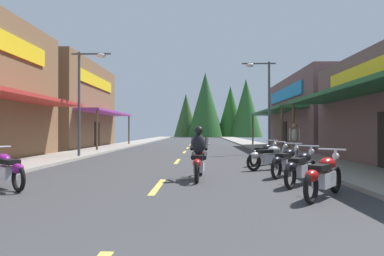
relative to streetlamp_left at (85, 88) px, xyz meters
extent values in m
cube|color=#38383A|center=(4.92, 10.58, -3.71)|extent=(9.71, 83.90, 0.10)
cube|color=gray|center=(-1.28, 10.58, -3.60)|extent=(2.70, 83.90, 0.12)
cube|color=gray|center=(11.13, 10.58, -3.60)|extent=(2.70, 83.90, 0.12)
cube|color=#E0C64C|center=(4.92, -8.60, -3.65)|extent=(0.16, 2.40, 0.01)
cube|color=#E0C64C|center=(4.92, -1.73, -3.65)|extent=(0.16, 2.40, 0.01)
cube|color=#E0C64C|center=(4.92, 4.83, -3.65)|extent=(0.16, 2.40, 0.01)
cube|color=#E0C64C|center=(4.92, 9.96, -3.65)|extent=(0.16, 2.40, 0.01)
cube|color=#E0C64C|center=(4.92, 15.55, -3.65)|extent=(0.16, 2.40, 0.01)
cube|color=#E0C64C|center=(4.92, 21.74, -3.65)|extent=(0.16, 2.40, 0.01)
cube|color=#E0C64C|center=(4.92, 27.12, -3.65)|extent=(0.16, 2.40, 0.01)
cube|color=#E0C64C|center=(4.92, 32.33, -3.65)|extent=(0.16, 2.40, 0.01)
cube|color=#E0C64C|center=(4.92, 37.61, -3.65)|extent=(0.16, 2.40, 0.01)
cube|color=#E0C64C|center=(4.92, 44.17, -3.65)|extent=(0.16, 2.40, 0.01)
cube|color=#B72D28|center=(-1.73, -3.74, -0.76)|extent=(1.80, 11.67, 0.16)
cylinder|color=brown|center=(-1.03, 1.89, -2.25)|extent=(0.14, 0.14, 2.82)
cube|color=brown|center=(-5.69, 10.13, -0.17)|extent=(6.11, 11.43, 6.97)
cube|color=#8C338C|center=(-1.73, 10.13, -0.76)|extent=(1.80, 10.29, 0.16)
cylinder|color=brown|center=(-1.03, 5.18, -2.25)|extent=(0.14, 0.14, 2.82)
cylinder|color=brown|center=(-1.03, 15.07, -2.25)|extent=(0.14, 0.14, 2.82)
cube|color=yellow|center=(-2.57, 10.13, 1.78)|extent=(0.10, 8.00, 0.90)
cube|color=black|center=(-2.59, 10.13, -2.61)|extent=(0.08, 1.10, 2.10)
cube|color=#236033|center=(11.58, -5.46, -0.76)|extent=(1.80, 12.36, 0.16)
cylinder|color=brown|center=(10.88, 0.52, -2.25)|extent=(0.14, 0.14, 2.82)
cube|color=brown|center=(15.67, 8.65, -0.95)|extent=(6.37, 13.00, 5.41)
cube|color=#236033|center=(11.58, 8.65, -0.76)|extent=(1.80, 11.70, 0.16)
cylinder|color=brown|center=(10.88, 3.00, -2.25)|extent=(0.14, 0.14, 2.82)
cylinder|color=brown|center=(10.88, 14.30, -2.25)|extent=(0.14, 0.14, 2.82)
cube|color=#197FCC|center=(12.42, 8.65, 0.56)|extent=(0.10, 9.10, 0.90)
cube|color=black|center=(12.44, 8.65, -2.61)|extent=(0.08, 1.10, 2.10)
cylinder|color=#474C51|center=(-0.33, 0.00, -0.89)|extent=(0.14, 0.14, 5.53)
cylinder|color=#474C51|center=(0.30, 0.00, 1.77)|extent=(2.06, 0.10, 0.10)
ellipsoid|color=silver|center=(0.83, 0.00, 1.67)|extent=(0.50, 0.30, 0.24)
cylinder|color=#474C51|center=(10.18, 3.29, -0.84)|extent=(0.14, 0.14, 5.64)
cylinder|color=#474C51|center=(9.55, 3.29, 1.88)|extent=(2.06, 0.10, 0.10)
ellipsoid|color=silver|center=(9.02, 3.29, 1.78)|extent=(0.50, 0.30, 0.24)
torus|color=black|center=(9.13, -9.33, -3.34)|extent=(0.48, 0.56, 0.64)
torus|color=black|center=(8.19, -10.50, -3.34)|extent=(0.48, 0.56, 0.64)
cube|color=silver|center=(8.66, -9.92, -3.26)|extent=(0.66, 0.72, 0.32)
ellipsoid|color=#A51414|center=(8.79, -9.76, -2.94)|extent=(0.60, 0.64, 0.28)
cube|color=black|center=(8.51, -10.11, -2.98)|extent=(0.59, 0.64, 0.12)
ellipsoid|color=#A51414|center=(8.23, -10.46, -3.11)|extent=(0.46, 0.49, 0.24)
cylinder|color=silver|center=(9.05, -9.43, -3.01)|extent=(0.28, 0.33, 0.71)
cylinder|color=silver|center=(8.98, -9.53, -2.64)|extent=(0.49, 0.41, 0.04)
sphere|color=white|center=(9.15, -9.31, -2.81)|extent=(0.16, 0.16, 0.16)
torus|color=black|center=(9.12, -7.68, -3.34)|extent=(0.46, 0.57, 0.64)
torus|color=black|center=(8.22, -8.88, -3.34)|extent=(0.46, 0.57, 0.64)
cube|color=silver|center=(8.67, -8.28, -3.26)|extent=(0.64, 0.73, 0.32)
ellipsoid|color=black|center=(8.79, -8.12, -2.94)|extent=(0.59, 0.64, 0.28)
cube|color=black|center=(8.52, -8.48, -2.98)|extent=(0.58, 0.65, 0.12)
ellipsoid|color=black|center=(8.25, -8.84, -3.11)|extent=(0.46, 0.50, 0.24)
cylinder|color=silver|center=(9.04, -7.79, -3.01)|extent=(0.27, 0.33, 0.71)
cylinder|color=silver|center=(8.97, -7.88, -2.64)|extent=(0.50, 0.39, 0.04)
sphere|color=white|center=(9.14, -7.66, -2.81)|extent=(0.16, 0.16, 0.16)
torus|color=black|center=(9.17, -6.02, -3.34)|extent=(0.47, 0.57, 0.64)
torus|color=black|center=(8.26, -7.21, -3.34)|extent=(0.47, 0.57, 0.64)
cube|color=silver|center=(8.71, -6.62, -3.26)|extent=(0.65, 0.73, 0.32)
ellipsoid|color=black|center=(8.83, -6.46, -2.94)|extent=(0.59, 0.64, 0.28)
cube|color=black|center=(8.56, -6.82, -2.98)|extent=(0.59, 0.65, 0.12)
ellipsoid|color=black|center=(8.29, -7.17, -3.11)|extent=(0.46, 0.50, 0.24)
cylinder|color=silver|center=(9.09, -6.12, -3.01)|extent=(0.27, 0.33, 0.71)
cylinder|color=silver|center=(9.02, -6.22, -2.64)|extent=(0.50, 0.40, 0.04)
sphere|color=white|center=(9.19, -6.00, -2.81)|extent=(0.16, 0.16, 0.16)
torus|color=black|center=(9.19, -4.47, -3.34)|extent=(0.60, 0.42, 0.64)
torus|color=black|center=(7.90, -5.25, -3.34)|extent=(0.60, 0.42, 0.64)
cube|color=silver|center=(8.55, -4.86, -3.26)|extent=(0.74, 0.60, 0.32)
ellipsoid|color=#99999E|center=(8.72, -4.76, -2.94)|extent=(0.64, 0.56, 0.28)
cube|color=black|center=(8.33, -4.99, -2.98)|extent=(0.66, 0.55, 0.12)
ellipsoid|color=#99999E|center=(7.95, -5.22, -3.11)|extent=(0.50, 0.43, 0.24)
cylinder|color=silver|center=(9.08, -4.54, -3.01)|extent=(0.35, 0.24, 0.71)
cylinder|color=silver|center=(8.97, -4.60, -2.64)|extent=(0.34, 0.53, 0.04)
sphere|color=white|center=(9.21, -4.46, -2.81)|extent=(0.16, 0.16, 0.16)
torus|color=black|center=(9.17, -2.75, -3.34)|extent=(0.51, 0.53, 0.64)
torus|color=black|center=(8.14, -3.84, -3.34)|extent=(0.51, 0.53, 0.64)
cube|color=silver|center=(8.66, -3.29, -3.26)|extent=(0.69, 0.70, 0.32)
ellipsoid|color=black|center=(8.80, -3.15, -2.94)|extent=(0.62, 0.63, 0.28)
cube|color=black|center=(8.49, -3.47, -2.98)|extent=(0.62, 0.63, 0.12)
ellipsoid|color=black|center=(8.18, -3.80, -3.11)|extent=(0.48, 0.48, 0.24)
cylinder|color=silver|center=(9.09, -2.84, -3.01)|extent=(0.30, 0.31, 0.71)
cylinder|color=silver|center=(9.00, -2.93, -2.64)|extent=(0.46, 0.44, 0.04)
sphere|color=white|center=(9.20, -2.73, -2.81)|extent=(0.16, 0.16, 0.16)
torus|color=black|center=(1.76, -9.44, -3.34)|extent=(0.56, 0.48, 0.64)
cube|color=silver|center=(1.18, -8.97, -3.26)|extent=(0.72, 0.66, 0.32)
ellipsoid|color=#721972|center=(1.02, -8.85, -2.94)|extent=(0.64, 0.60, 0.28)
cube|color=black|center=(1.37, -9.13, -2.98)|extent=(0.64, 0.59, 0.12)
ellipsoid|color=#721972|center=(1.73, -9.41, -3.11)|extent=(0.49, 0.46, 0.24)
torus|color=black|center=(6.02, -6.54, -3.34)|extent=(0.14, 0.65, 0.64)
torus|color=black|center=(5.92, -8.04, -3.34)|extent=(0.14, 0.65, 0.64)
cube|color=silver|center=(5.97, -7.29, -3.26)|extent=(0.33, 0.72, 0.32)
ellipsoid|color=#A51414|center=(5.98, -7.09, -2.94)|extent=(0.36, 0.58, 0.28)
cube|color=black|center=(5.95, -7.54, -2.98)|extent=(0.32, 0.62, 0.12)
ellipsoid|color=#A51414|center=(5.92, -7.99, -3.11)|extent=(0.27, 0.46, 0.24)
cylinder|color=silver|center=(6.01, -6.67, -3.01)|extent=(0.08, 0.37, 0.71)
cylinder|color=silver|center=(6.00, -6.79, -2.64)|extent=(0.60, 0.08, 0.04)
sphere|color=white|center=(6.02, -6.51, -2.81)|extent=(0.16, 0.16, 0.16)
ellipsoid|color=black|center=(5.96, -7.44, -2.61)|extent=(0.40, 0.40, 0.64)
sphere|color=black|center=(5.96, -7.39, -2.21)|extent=(0.24, 0.24, 0.24)
cylinder|color=black|center=(5.81, -7.26, -2.96)|extent=(0.17, 0.43, 0.24)
cylinder|color=black|center=(5.77, -7.13, -2.61)|extent=(0.13, 0.51, 0.40)
cylinder|color=black|center=(6.13, -7.28, -2.96)|extent=(0.17, 0.43, 0.24)
cylinder|color=black|center=(6.19, -7.15, -2.61)|extent=(0.13, 0.51, 0.40)
cylinder|color=#726659|center=(10.70, -0.07, -3.21)|extent=(0.14, 0.14, 0.89)
cylinder|color=#726659|center=(10.88, -0.08, -3.21)|extent=(0.14, 0.14, 0.89)
ellipsoid|color=#B2A599|center=(10.79, -0.07, -2.45)|extent=(0.38, 0.28, 0.63)
cylinder|color=#B2A599|center=(10.55, -0.06, -2.41)|extent=(0.09, 0.09, 0.60)
cylinder|color=#B2A599|center=(11.03, -0.09, -2.41)|extent=(0.09, 0.09, 0.60)
sphere|color=#8C664C|center=(10.79, -0.07, -2.00)|extent=(0.24, 0.24, 0.24)
cone|color=#286023|center=(12.33, 54.80, 1.85)|extent=(6.16, 6.16, 11.01)
cone|color=#265723|center=(15.30, 52.00, 2.39)|extent=(6.77, 6.77, 12.10)
cone|color=#245323|center=(6.86, 52.94, 3.17)|extent=(7.65, 7.65, 13.66)
cone|color=#2F4F23|center=(2.64, 55.37, 1.05)|extent=(5.27, 5.27, 9.41)
camera|label=1|loc=(6.04, -17.08, -2.20)|focal=31.07mm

